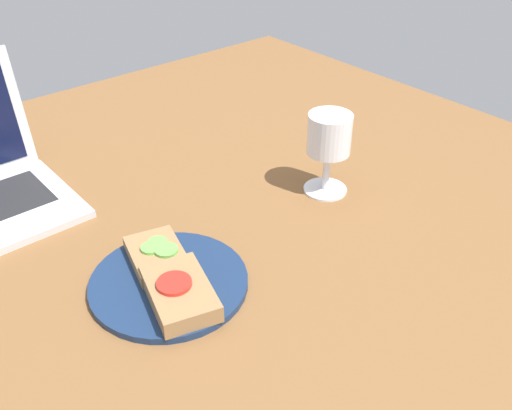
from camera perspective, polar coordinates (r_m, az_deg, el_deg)
wooden_table at (r=85.53cm, az=-2.89°, el=-4.51°), size 140.00×140.00×3.00cm
plate at (r=77.69cm, az=-8.70°, el=-7.67°), size 21.19×21.19×1.02cm
sandwich_with_tomato at (r=73.31cm, az=-7.64°, el=-8.69°), size 10.43×13.25×2.96cm
sandwich_with_cucumber at (r=80.04cm, az=-9.87°, el=-4.93°), size 9.36×11.37×2.31cm
wine_glass at (r=92.05cm, az=7.32°, el=6.69°), size 7.28×7.28×13.88cm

